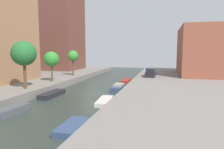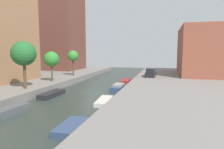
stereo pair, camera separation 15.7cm
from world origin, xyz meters
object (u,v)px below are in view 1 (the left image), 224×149
Objects in this scene: street_tree_2 at (24,54)px; parked_car at (151,73)px; low_block_right at (206,51)px; moored_boat_right_1 at (73,127)px; apartment_tower_far at (59,18)px; moored_boat_right_3 at (118,88)px; street_tree_4 at (73,56)px; moored_boat_right_4 at (126,81)px; moored_boat_left_1 at (11,110)px; moored_boat_right_2 at (105,101)px; moored_boat_left_2 at (52,94)px; street_tree_3 at (51,59)px.

street_tree_2 reaches higher than parked_car.
low_block_right is 4.45× the size of moored_boat_right_1.
moored_boat_right_3 is (19.70, -18.79, -13.68)m from apartment_tower_far.
moored_boat_right_3 is (10.51, -7.09, -4.29)m from street_tree_4.
moored_boat_right_4 is at bearing -164.43° from parked_car.
moored_boat_right_4 is (-4.37, -1.22, -1.44)m from parked_car.
street_tree_2 is 1.73× the size of moored_boat_right_1.
parked_car is 24.99m from moored_boat_left_1.
street_tree_4 is 11.12m from moored_boat_right_4.
moored_boat_right_2 is (-3.93, -16.59, -1.44)m from parked_car.
street_tree_4 is 1.33× the size of moored_boat_left_1.
moored_boat_left_2 is (3.19, 0.87, -5.08)m from street_tree_2.
apartment_tower_far is 6.27× the size of parked_car.
street_tree_3 is at bearing 120.84° from moored_boat_left_2.
moored_boat_right_4 is (6.93, 13.90, -0.06)m from moored_boat_left_2.
street_tree_3 is 1.19× the size of moored_boat_right_3.
street_tree_3 reaches higher than parked_car.
parked_car is 1.02× the size of moored_boat_right_2.
moored_boat_left_1 is 7.49m from moored_boat_right_1.
street_tree_3 is at bearing -90.00° from street_tree_4.
street_tree_2 is (-24.81, -21.99, -0.33)m from low_block_right.
apartment_tower_far is 26.06m from moored_boat_right_4.
moored_boat_right_3 is (-0.06, 7.23, 0.20)m from moored_boat_right_2.
moored_boat_left_2 is 11.79m from moored_boat_right_1.
apartment_tower_far is 35.19m from low_block_right.
parked_car is (14.50, 15.99, -3.70)m from street_tree_2.
parked_car is 1.04× the size of moored_boat_right_4.
moored_boat_right_1 reaches higher than moored_boat_right_4.
moored_boat_left_2 is (12.38, -24.56, -13.81)m from apartment_tower_far.
moored_boat_right_4 is at bearing 63.49° from moored_boat_left_2.
parked_car is (14.50, 2.26, -3.04)m from street_tree_4.
street_tree_4 is 1.24× the size of moored_boat_right_3.
street_tree_4 is 1.06× the size of moored_boat_left_2.
street_tree_3 is at bearing 125.70° from moored_boat_right_1.
moored_boat_right_3 is (10.51, 6.63, -4.95)m from street_tree_2.
moored_boat_left_1 is 1.06× the size of moored_boat_right_1.
apartment_tower_far is 6.50× the size of moored_boat_right_4.
apartment_tower_far is at bearing 120.20° from moored_boat_right_1.
apartment_tower_far is at bearing 116.76° from moored_boat_left_2.
street_tree_2 is 21.90m from parked_car.
street_tree_2 is at bearing -90.00° from street_tree_4.
low_block_right reaches higher than street_tree_4.
street_tree_2 is 1.64× the size of moored_boat_left_1.
apartment_tower_far is 7.24× the size of moored_boat_left_1.
moored_boat_right_1 is (-4.01, -24.38, -1.43)m from parked_car.
street_tree_4 reaches higher than moored_boat_right_4.
street_tree_4 is 1.19× the size of moored_boat_right_4.
moored_boat_left_1 is (-21.51, -28.30, -5.37)m from low_block_right.
street_tree_4 reaches higher than street_tree_3.
moored_boat_right_2 is (7.38, -1.47, -0.07)m from moored_boat_left_2.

